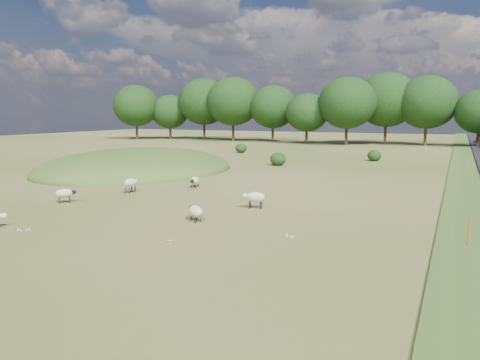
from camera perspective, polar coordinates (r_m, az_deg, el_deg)
name	(u,v)px	position (r m, az deg, el deg)	size (l,w,h in m)	color
ground	(292,167)	(44.78, 6.35, 1.54)	(160.00, 160.00, 0.00)	#3F571B
mound	(137,170)	(43.35, -12.40, 1.18)	(16.00, 20.00, 4.00)	#33561E
treeline	(357,104)	(79.08, 14.06, 8.98)	(96.28, 14.66, 11.70)	black
shrubs	(292,154)	(52.28, 6.39, 3.18)	(18.92, 13.49, 1.30)	black
marker_post	(469,233)	(20.01, 26.13, -5.83)	(0.06, 0.06, 1.20)	#D8590C
sheep_0	(195,181)	(32.70, -5.56, -0.08)	(0.80, 1.35, 0.75)	beige
sheep_1	(131,183)	(31.15, -13.19, -0.32)	(0.64, 1.33, 0.95)	beige
sheep_2	(255,197)	(25.31, 1.80, -2.09)	(1.31, 0.74, 0.92)	beige
sheep_3	(65,193)	(28.70, -20.58, -1.52)	(1.05, 1.07, 0.83)	beige
sheep_4	(195,211)	(22.57, -5.46, -3.81)	(1.26, 1.18, 0.76)	beige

